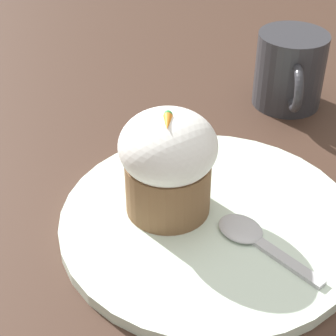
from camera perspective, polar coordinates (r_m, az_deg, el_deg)
The scene contains 5 objects.
ground_plane at distance 0.51m, azimuth 4.17°, elevation -5.88°, with size 4.00×4.00×0.00m, color #3D281E.
dessert_plate at distance 0.51m, azimuth 4.20°, elevation -5.40°, with size 0.27×0.27×0.01m.
carrot_cake at distance 0.48m, azimuth -0.00°, elevation 0.59°, with size 0.08×0.08×0.10m.
spoon at distance 0.48m, azimuth 8.38°, elevation -6.80°, with size 0.09×0.09×0.01m.
coffee_cup at distance 0.69m, azimuth 12.28°, elevation 9.66°, with size 0.11×0.08×0.09m.
Camera 1 is at (0.38, -0.02, 0.34)m, focal length 60.00 mm.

